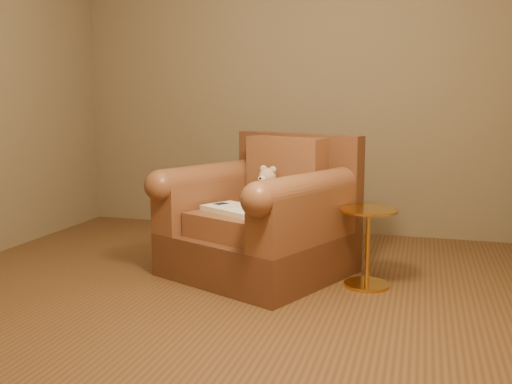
# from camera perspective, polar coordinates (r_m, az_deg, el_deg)

# --- Properties ---
(floor) EXTENTS (4.00, 4.00, 0.00)m
(floor) POSITION_cam_1_polar(r_m,az_deg,el_deg) (3.57, -4.67, -10.46)
(floor) COLOR brown
(floor) RESTS_ON ground
(room) EXTENTS (4.02, 4.02, 2.71)m
(room) POSITION_cam_1_polar(r_m,az_deg,el_deg) (3.41, -5.06, 17.85)
(room) COLOR #746347
(room) RESTS_ON ground
(armchair) EXTENTS (1.38, 1.36, 0.96)m
(armchair) POSITION_cam_1_polar(r_m,az_deg,el_deg) (3.97, 0.66, -2.87)
(armchair) COLOR #56301C
(armchair) RESTS_ON floor
(teddy_bear) EXTENTS (0.21, 0.24, 0.29)m
(teddy_bear) POSITION_cam_1_polar(r_m,az_deg,el_deg) (4.03, 0.93, 0.15)
(teddy_bear) COLOR tan
(teddy_bear) RESTS_ON armchair
(guidebook) EXTENTS (0.52, 0.46, 0.04)m
(guidebook) POSITION_cam_1_polar(r_m,az_deg,el_deg) (3.82, -2.01, -1.75)
(guidebook) COLOR beige
(guidebook) RESTS_ON armchair
(side_table) EXTENTS (0.37, 0.37, 0.51)m
(side_table) POSITION_cam_1_polar(r_m,az_deg,el_deg) (3.76, 11.11, -5.21)
(side_table) COLOR gold
(side_table) RESTS_ON floor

